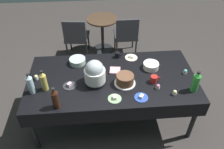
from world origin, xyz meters
TOP-DOWN VIEW (x-y plane):
  - ground at (0.00, 0.00)m, footprint 9.00×9.00m
  - potluck_table at (0.00, 0.00)m, footprint 2.20×1.10m
  - frosted_layer_cake at (0.15, -0.13)m, footprint 0.27×0.27m
  - slow_cooker at (-0.22, -0.09)m, footprint 0.28×0.28m
  - glass_salad_bowl at (-0.46, 0.35)m, footprint 0.23×0.23m
  - ceramic_snack_bowl at (0.55, 0.15)m, footprint 0.21×0.21m
  - dessert_plate_sage at (-0.00, -0.39)m, footprint 0.16×0.16m
  - dessert_plate_cream at (0.32, 0.41)m, footprint 0.18×0.18m
  - dessert_plate_charcoal at (-0.54, -0.12)m, footprint 0.17×0.17m
  - dessert_plate_cobalt at (0.32, -0.40)m, footprint 0.16×0.16m
  - cupcake_cocoa at (0.72, -0.37)m, footprint 0.05×0.05m
  - cupcake_mint at (-0.98, 0.04)m, footprint 0.05×0.05m
  - cupcake_rose at (0.55, -0.25)m, footprint 0.05×0.05m
  - cupcake_vanilla at (0.98, -0.00)m, footprint 0.05×0.05m
  - soda_bottle_ginger_ale at (-0.83, -0.15)m, footprint 0.08×0.08m
  - soda_bottle_cola at (-0.66, -0.46)m, footprint 0.08×0.08m
  - soda_bottle_water at (-0.98, -0.19)m, footprint 0.08×0.08m
  - soda_bottle_lime_soda at (0.98, -0.32)m, footprint 0.09×0.09m
  - coffee_mug_black at (0.12, 0.45)m, footprint 0.11×0.07m
  - coffee_mug_red at (0.53, -0.13)m, footprint 0.13×0.09m
  - paper_napkin_stack at (0.05, 0.12)m, footprint 0.16×0.16m
  - maroon_chair_left at (-0.56, 1.56)m, footprint 0.48×0.48m
  - maroon_chair_right at (0.40, 1.56)m, footprint 0.44×0.44m
  - round_cafe_table at (-0.05, 1.78)m, footprint 0.60×0.60m

SIDE VIEW (x-z plane):
  - ground at x=0.00m, z-range 0.00..0.00m
  - maroon_chair_left at x=-0.56m, z-range 0.07..0.92m
  - maroon_chair_right at x=0.40m, z-range 0.07..0.92m
  - round_cafe_table at x=-0.05m, z-range 0.14..0.86m
  - potluck_table at x=0.00m, z-range 0.31..1.06m
  - dessert_plate_cream at x=0.32m, z-range 0.74..0.78m
  - dessert_plate_cobalt at x=0.32m, z-range 0.74..0.78m
  - dessert_plate_sage at x=0.00m, z-range 0.74..0.78m
  - dessert_plate_charcoal at x=-0.54m, z-range 0.74..0.79m
  - paper_napkin_stack at x=0.05m, z-range 0.75..0.77m
  - cupcake_cocoa at x=0.72m, z-range 0.75..0.82m
  - cupcake_mint at x=-0.98m, z-range 0.75..0.82m
  - cupcake_rose at x=0.55m, z-range 0.75..0.82m
  - cupcake_vanilla at x=0.98m, z-range 0.75..0.82m
  - glass_salad_bowl at x=-0.46m, z-range 0.75..0.83m
  - coffee_mug_black at x=0.12m, z-range 0.75..0.83m
  - ceramic_snack_bowl at x=0.55m, z-range 0.75..0.83m
  - coffee_mug_red at x=0.53m, z-range 0.75..0.84m
  - frosted_layer_cake at x=0.15m, z-range 0.75..0.88m
  - soda_bottle_ginger_ale at x=-0.83m, z-range 0.74..1.03m
  - soda_bottle_cola at x=-0.66m, z-range 0.74..1.03m
  - soda_bottle_water at x=-0.98m, z-range 0.74..1.03m
  - soda_bottle_lime_soda at x=0.98m, z-range 0.74..1.03m
  - slow_cooker at x=-0.22m, z-range 0.74..1.08m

